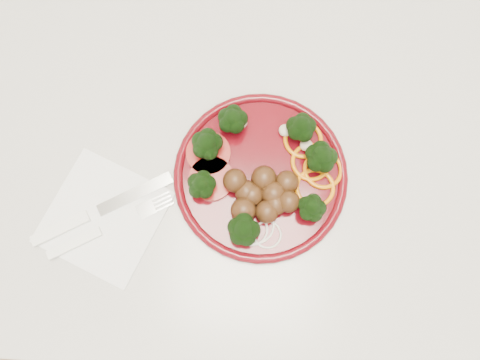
{
  "coord_description": "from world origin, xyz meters",
  "views": [
    {
      "loc": [
        -0.07,
        1.52,
        1.58
      ],
      "look_at": [
        -0.07,
        1.66,
        0.92
      ],
      "focal_mm": 35.0,
      "sensor_mm": 36.0,
      "label": 1
    }
  ],
  "objects_px": {
    "napkin": "(104,217)",
    "fork": "(90,236)",
    "plate": "(261,176)",
    "knife": "(84,218)"
  },
  "relations": [
    {
      "from": "knife",
      "to": "napkin",
      "type": "bearing_deg",
      "value": -22.66
    },
    {
      "from": "napkin",
      "to": "fork",
      "type": "height_order",
      "value": "fork"
    },
    {
      "from": "knife",
      "to": "fork",
      "type": "bearing_deg",
      "value": -97.0
    },
    {
      "from": "napkin",
      "to": "knife",
      "type": "distance_m",
      "value": 0.03
    },
    {
      "from": "napkin",
      "to": "fork",
      "type": "relative_size",
      "value": 0.89
    },
    {
      "from": "plate",
      "to": "knife",
      "type": "height_order",
      "value": "plate"
    },
    {
      "from": "knife",
      "to": "fork",
      "type": "xyz_separation_m",
      "value": [
        0.01,
        -0.03,
        -0.0
      ]
    },
    {
      "from": "plate",
      "to": "knife",
      "type": "xyz_separation_m",
      "value": [
        -0.25,
        -0.07,
        -0.01
      ]
    },
    {
      "from": "fork",
      "to": "plate",
      "type": "bearing_deg",
      "value": -7.2
    },
    {
      "from": "plate",
      "to": "knife",
      "type": "distance_m",
      "value": 0.26
    }
  ]
}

